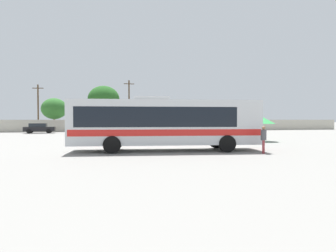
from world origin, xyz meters
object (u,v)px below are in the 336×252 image
Objects in this scene: roadside_tree_left at (54,109)px; roadside_tree_midleft at (104,99)px; utility_pole_near at (38,107)px; vendor_umbrella_secondary_green at (261,120)px; parked_car_leftmost_black at (39,128)px; parked_car_third_black at (126,127)px; coach_bus_silver_red at (163,122)px; attendant_by_bus_door at (264,138)px; parked_car_second_red at (88,128)px; utility_pole_far at (129,105)px.

roadside_tree_left is 9.62m from roadside_tree_midleft.
utility_pole_near is 4.38m from roadside_tree_left.
vendor_umbrella_secondary_green is 30.93m from parked_car_leftmost_black.
parked_car_third_black is 0.56× the size of roadside_tree_midleft.
coach_bus_silver_red is at bearing -63.13° from parked_car_leftmost_black.
attendant_by_bus_door is at bearing -25.81° from coach_bus_silver_red.
parked_car_leftmost_black is 12.40m from parked_car_third_black.
parked_car_second_red is at bearing 112.81° from attendant_by_bus_door.
roadside_tree_left reaches higher than coach_bus_silver_red.
attendant_by_bus_door reaches higher than parked_car_second_red.
utility_pole_far is (14.95, -1.00, 0.50)m from utility_pole_near.
parked_car_third_black is (-10.92, 20.43, -1.17)m from vendor_umbrella_secondary_green.
vendor_umbrella_secondary_green is 27.92m from utility_pole_far.
attendant_by_bus_door is at bearing -77.76° from parked_car_third_black.
attendant_by_bus_door is 29.41m from parked_car_third_black.
coach_bus_silver_red is at bearing -88.34° from parked_car_third_black.
parked_car_second_red is at bearing -105.21° from roadside_tree_midleft.
coach_bus_silver_red is 38.87m from roadside_tree_left.
coach_bus_silver_red is 33.54m from roadside_tree_midleft.
utility_pole_near is at bearing -177.45° from roadside_tree_midleft.
parked_car_third_black is (-6.23, 28.74, -0.15)m from attendant_by_bus_door.
parked_car_second_red is at bearing -5.77° from parked_car_leftmost_black.
parked_car_leftmost_black is 0.48× the size of utility_pole_far.
vendor_umbrella_secondary_green reaches higher than parked_car_third_black.
roadside_tree_left is at bearing 65.44° from utility_pole_near.
roadside_tree_midleft is at bearing 38.29° from parked_car_leftmost_black.
attendant_by_bus_door is 0.64× the size of vendor_umbrella_secondary_green.
coach_bus_silver_red is 11.64m from vendor_umbrella_secondary_green.
attendant_by_bus_door is at bearing -119.41° from vendor_umbrella_secondary_green.
vendor_umbrella_secondary_green is 0.60× the size of parked_car_second_red.
utility_pole_far is (6.44, 6.34, 3.80)m from parked_car_second_red.
utility_pole_far is at bearing 80.43° from parked_car_third_black.
utility_pole_far is 4.66m from roadside_tree_midleft.
coach_bus_silver_red is 7.50× the size of attendant_by_bus_door.
roadside_tree_midleft is at bearing 2.55° from utility_pole_near.
roadside_tree_midleft is (9.01, 7.11, 4.78)m from parked_car_leftmost_black.
vendor_umbrella_secondary_green is 23.20m from parked_car_third_black.
vendor_umbrella_secondary_green is at bearing -62.44° from roadside_tree_midleft.
roadside_tree_left is at bearing 120.59° from parked_car_second_red.
roadside_tree_midleft is at bearing 105.07° from attendant_by_bus_door.
roadside_tree_left is (1.82, 3.98, -0.14)m from utility_pole_near.
utility_pole_near is (-14.02, 6.51, 3.31)m from parked_car_third_black.
roadside_tree_left is (-12.20, 10.49, 3.17)m from parked_car_third_black.
vendor_umbrella_secondary_green is at bearing -47.21° from utility_pole_near.
utility_pole_near reaches higher than coach_bus_silver_red.
utility_pole_far reaches higher than roadside_tree_midleft.
vendor_umbrella_secondary_green is (10.16, 5.67, 0.10)m from coach_bus_silver_red.
parked_car_third_black is 15.80m from utility_pole_near.
parked_car_leftmost_black is at bearing 174.23° from parked_car_second_red.
parked_car_leftmost_black is at bearing -157.06° from utility_pole_far.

